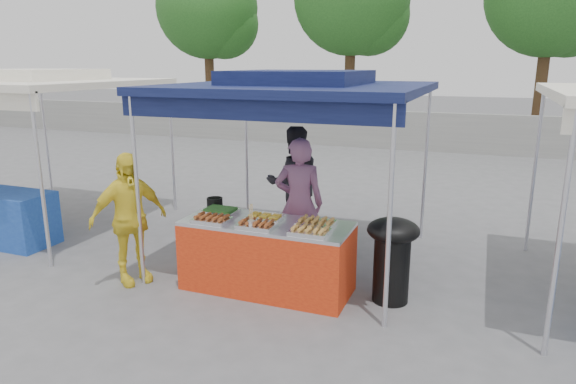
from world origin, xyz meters
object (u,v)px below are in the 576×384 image
(vendor_woman, at_px, (299,204))
(vendor_table, at_px, (267,256))
(wok_burner, at_px, (392,253))
(customer_person, at_px, (129,219))
(helper_man, at_px, (294,183))
(cooking_pot, at_px, (215,202))

(vendor_woman, bearing_deg, vendor_table, 65.53)
(wok_burner, height_order, customer_person, customer_person)
(helper_man, height_order, customer_person, helper_man)
(cooking_pot, distance_m, wok_burner, 2.36)
(vendor_woman, xyz_separation_m, helper_man, (-0.50, 1.12, -0.00))
(cooking_pot, relative_size, vendor_woman, 0.12)
(cooking_pot, bearing_deg, wok_burner, -3.36)
(vendor_table, height_order, vendor_woman, vendor_woman)
(wok_burner, xyz_separation_m, vendor_woman, (-1.34, 0.60, 0.29))
(cooking_pot, distance_m, helper_man, 1.66)
(vendor_woman, bearing_deg, cooking_pot, 7.86)
(wok_burner, bearing_deg, customer_person, -164.36)
(vendor_table, height_order, wok_burner, wok_burner)
(wok_burner, bearing_deg, vendor_table, -166.85)
(cooking_pot, distance_m, vendor_woman, 1.10)
(vendor_woman, bearing_deg, helper_man, -82.95)
(cooking_pot, relative_size, wok_burner, 0.21)
(vendor_woman, distance_m, helper_man, 1.23)
(wok_burner, bearing_deg, vendor_woman, 160.22)
(vendor_table, relative_size, customer_person, 1.22)
(customer_person, bearing_deg, cooking_pot, -14.77)
(vendor_woman, relative_size, customer_person, 1.07)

